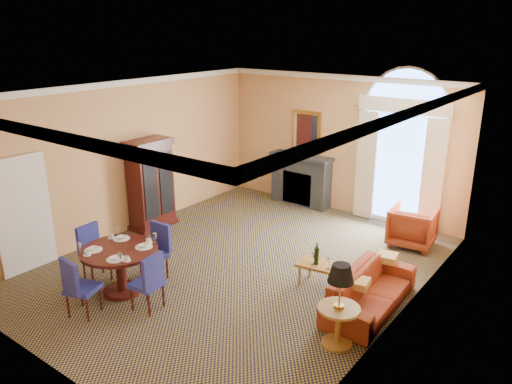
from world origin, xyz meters
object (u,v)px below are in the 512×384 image
Objects in this scene: armchair at (413,227)px; side_table at (340,295)px; armoire at (151,186)px; coffee_table at (322,265)px; sofa at (370,291)px; dining_table at (120,260)px.

side_table is (0.39, -3.87, 0.37)m from armchair.
armoire reaches higher than coffee_table.
armoire is 2.22× the size of armchair.
sofa is at bearing -2.72° from armoire.
side_table is at bearing -60.59° from coffee_table.
armoire is at bearing 20.00° from armchair.
sofa is at bearing 92.46° from side_table.
dining_table is at bearing 49.76° from armchair.
sofa is 1.70× the size of side_table.
sofa is at bearing 30.07° from dining_table.
side_table reaches higher than dining_table.
coffee_table is 1.65m from side_table.
side_table is (0.98, -1.28, 0.36)m from coffee_table.
sofa is 2.73m from armchair.
dining_table is at bearing 117.75° from sofa.
dining_table is 1.04× the size of side_table.
dining_table is 3.35m from coffee_table.
dining_table is (1.77, -2.28, -0.36)m from armoire.
sofa is 0.95m from coffee_table.
coffee_table reaches higher than sofa.
sofa is 2.32× the size of armchair.
coffee_table is at bearing 70.57° from armchair.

